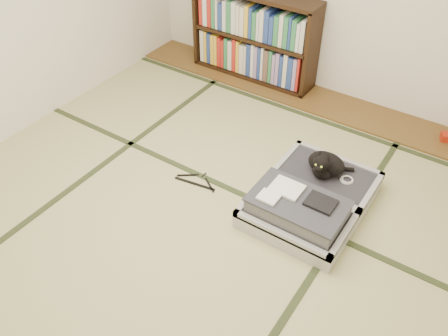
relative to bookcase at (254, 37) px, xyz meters
The scene contains 9 objects.
floor 2.24m from the bookcase, 70.67° to the right, with size 4.50×4.50×0.00m, color #BDB97E.
wood_strip 0.85m from the bookcase, ahead, with size 4.00×0.50×0.02m, color brown.
room_shell 2.41m from the bookcase, 70.67° to the right, with size 4.50×4.50×4.50m.
tatami_borders 1.79m from the bookcase, 65.26° to the right, with size 4.00×4.50×0.01m.
bookcase is the anchor object (origin of this frame).
suitcase 2.13m from the bookcase, 47.13° to the right, with size 0.77×1.03×0.30m.
cat 1.89m from the bookcase, 41.52° to the right, with size 0.34×0.35×0.28m.
cable_coil 2.02m from the bookcase, 37.39° to the right, with size 0.11×0.11×0.03m.
hanger 1.88m from the bookcase, 73.22° to the right, with size 0.37×0.20×0.01m.
Camera 1 is at (1.59, -1.95, 2.62)m, focal length 38.00 mm.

